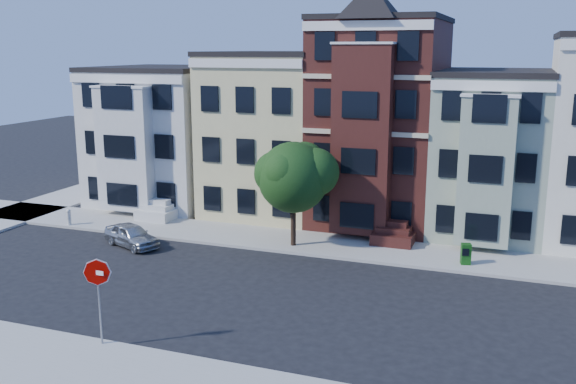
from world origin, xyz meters
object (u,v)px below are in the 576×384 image
at_px(parked_car, 132,235).
at_px(stop_sign, 99,296).
at_px(street_tree, 293,182).
at_px(fire_hydrant, 69,219).
at_px(newspaper_box, 466,254).

xyz_separation_m(parked_car, stop_sign, (5.81, -10.65, 1.32)).
relative_size(street_tree, fire_hydrant, 9.08).
bearing_deg(newspaper_box, fire_hydrant, 166.58).
bearing_deg(newspaper_box, stop_sign, -145.83).
bearing_deg(newspaper_box, street_tree, 164.50).
distance_m(parked_car, newspaper_box, 17.48).
xyz_separation_m(fire_hydrant, stop_sign, (11.51, -12.64, 1.41)).
bearing_deg(street_tree, stop_sign, -100.42).
relative_size(fire_hydrant, stop_sign, 0.21).
bearing_deg(fire_hydrant, stop_sign, -47.67).
bearing_deg(stop_sign, newspaper_box, 48.96).
bearing_deg(parked_car, street_tree, -48.33).
distance_m(fire_hydrant, stop_sign, 17.15).
bearing_deg(parked_car, newspaper_box, -57.84).
xyz_separation_m(street_tree, fire_hydrant, (-13.98, -0.81, -3.07)).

